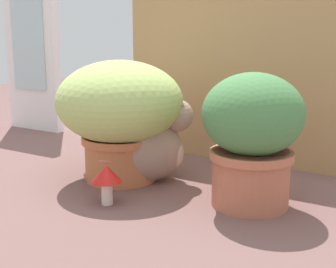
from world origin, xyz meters
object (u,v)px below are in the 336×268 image
(mushroom_ornament_red, at_px, (107,177))
(mushroom_ornament_pink, at_px, (111,155))
(leafy_planter, at_px, (252,134))
(grass_planter, at_px, (120,111))
(cat, at_px, (150,146))

(mushroom_ornament_red, bearing_deg, mushroom_ornament_pink, 124.05)
(leafy_planter, relative_size, mushroom_ornament_red, 3.28)
(grass_planter, height_order, mushroom_ornament_red, grass_planter)
(leafy_planter, bearing_deg, mushroom_ornament_red, -149.08)
(mushroom_ornament_pink, bearing_deg, grass_planter, 102.05)
(leafy_planter, xyz_separation_m, mushroom_ornament_red, (-0.36, -0.22, -0.13))
(cat, bearing_deg, mushroom_ornament_pink, -128.34)
(cat, relative_size, mushroom_ornament_red, 3.00)
(cat, relative_size, mushroom_ornament_pink, 2.52)
(mushroom_ornament_pink, distance_m, mushroom_ornament_red, 0.18)
(mushroom_ornament_red, bearing_deg, cat, 93.71)
(grass_planter, xyz_separation_m, leafy_planter, (0.48, -0.00, -0.03))
(mushroom_ornament_pink, bearing_deg, mushroom_ornament_red, -55.95)
(cat, bearing_deg, grass_planter, -161.14)
(mushroom_ornament_pink, bearing_deg, cat, 51.66)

